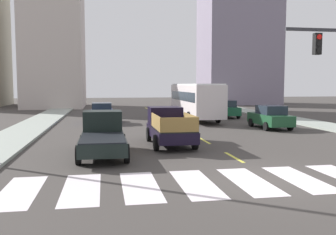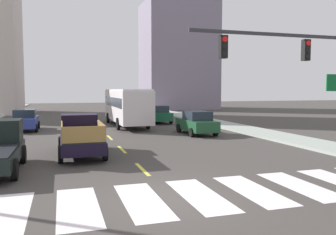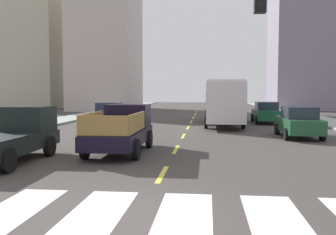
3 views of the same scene
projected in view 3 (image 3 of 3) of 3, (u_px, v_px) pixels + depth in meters
ground_plane at (139, 217)px, 7.64m from camera, size 160.00×160.00×0.00m
sidewalk_left at (30, 126)px, 26.67m from camera, size 2.87×110.00×0.15m
crosswalk_stripe_3 at (10, 212)px, 7.93m from camera, size 1.16×3.67×0.01m
crosswalk_stripe_4 at (95, 215)px, 7.74m from camera, size 1.16×3.67×0.01m
crosswalk_stripe_5 at (184, 219)px, 7.54m from camera, size 1.16×3.67×0.01m
crosswalk_stripe_6 at (278, 222)px, 7.35m from camera, size 1.16×3.67×0.01m
lane_dash_0 at (162, 174)px, 11.61m from camera, size 0.16×2.40×0.01m
lane_dash_1 at (176, 149)px, 16.57m from camera, size 0.16×2.40×0.01m
lane_dash_2 at (183, 136)px, 21.53m from camera, size 0.16×2.40×0.01m
lane_dash_3 at (188, 128)px, 26.49m from camera, size 0.16×2.40×0.01m
lane_dash_4 at (191, 122)px, 31.45m from camera, size 0.16×2.40×0.01m
lane_dash_5 at (193, 118)px, 36.41m from camera, size 0.16×2.40×0.01m
lane_dash_6 at (195, 114)px, 41.37m from camera, size 0.16×2.40×0.01m
lane_dash_7 at (197, 112)px, 46.33m from camera, size 0.16×2.40×0.01m
pickup_stakebed at (122, 129)px, 15.98m from camera, size 2.18×5.20×1.96m
pickup_dark at (12, 136)px, 13.84m from camera, size 2.18×5.20×1.96m
city_bus at (223, 99)px, 28.45m from camera, size 2.72×10.80×3.32m
sedan_near_left at (299, 122)px, 20.74m from camera, size 2.02×4.40×1.72m
sedan_mid at (266, 112)px, 30.05m from camera, size 2.02×4.40×1.72m
sedan_far at (110, 114)px, 28.11m from camera, size 2.02×4.40×1.72m
block_mid_left at (316, 45)px, 52.73m from camera, size 11.94×9.40×17.95m
block_mid_right at (30, 36)px, 57.45m from camera, size 10.48×10.38×21.99m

